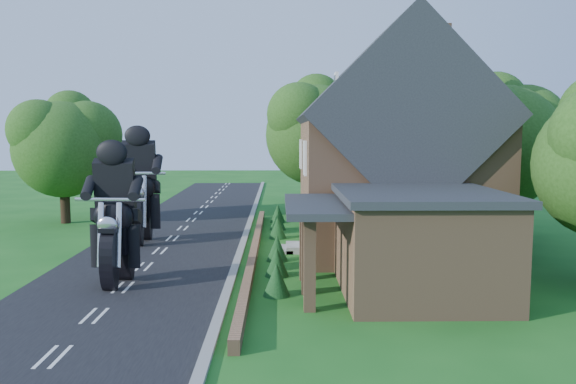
{
  "coord_description": "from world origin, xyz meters",
  "views": [
    {
      "loc": [
        5.41,
        -18.95,
        5.34
      ],
      "look_at": [
        5.77,
        4.86,
        2.8
      ],
      "focal_mm": 35.0,
      "sensor_mm": 36.0,
      "label": 1
    }
  ],
  "objects_px": {
    "garden_wall": "(254,251)",
    "motorcycle_lead": "(117,264)",
    "house": "(393,155)",
    "motorcycle_follow": "(141,226)",
    "annex": "(415,241)"
  },
  "relations": [
    {
      "from": "motorcycle_follow",
      "to": "garden_wall",
      "type": "bearing_deg",
      "value": 153.65
    },
    {
      "from": "garden_wall",
      "to": "motorcycle_lead",
      "type": "distance_m",
      "value": 6.57
    },
    {
      "from": "annex",
      "to": "motorcycle_lead",
      "type": "distance_m",
      "value": 10.23
    },
    {
      "from": "garden_wall",
      "to": "motorcycle_follow",
      "type": "relative_size",
      "value": 12.1
    },
    {
      "from": "house",
      "to": "annex",
      "type": "height_order",
      "value": "house"
    },
    {
      "from": "garden_wall",
      "to": "annex",
      "type": "height_order",
      "value": "annex"
    },
    {
      "from": "garden_wall",
      "to": "motorcycle_follow",
      "type": "distance_m",
      "value": 6.27
    },
    {
      "from": "annex",
      "to": "motorcycle_lead",
      "type": "bearing_deg",
      "value": 173.8
    },
    {
      "from": "garden_wall",
      "to": "motorcycle_lead",
      "type": "bearing_deg",
      "value": -134.11
    },
    {
      "from": "house",
      "to": "motorcycle_follow",
      "type": "height_order",
      "value": "house"
    },
    {
      "from": "motorcycle_lead",
      "to": "motorcycle_follow",
      "type": "height_order",
      "value": "motorcycle_follow"
    },
    {
      "from": "motorcycle_lead",
      "to": "house",
      "type": "bearing_deg",
      "value": -146.75
    },
    {
      "from": "house",
      "to": "motorcycle_follow",
      "type": "xyz_separation_m",
      "value": [
        -11.76,
        1.8,
        -3.5
      ]
    },
    {
      "from": "garden_wall",
      "to": "motorcycle_follow",
      "type": "bearing_deg",
      "value": 153.31
    },
    {
      "from": "garden_wall",
      "to": "house",
      "type": "bearing_deg",
      "value": 9.17
    }
  ]
}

